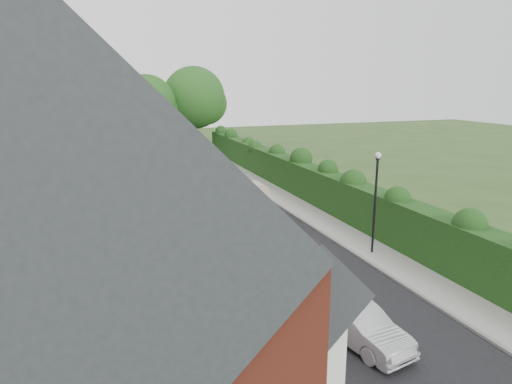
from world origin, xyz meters
The scene contains 24 objects.
ground centered at (0.00, 0.00, 0.00)m, with size 140.00×140.00×0.00m, color #2D4C1E.
road centered at (-0.50, 11.00, 0.01)m, with size 6.00×58.00×0.02m, color black.
pavement_hedge_side centered at (3.60, 11.00, 0.06)m, with size 2.20×58.00×0.12m, color #989590.
pavement_house_side centered at (-4.35, 11.00, 0.06)m, with size 1.70×58.00×0.12m, color #989590.
kerb_hedge_side centered at (2.55, 11.00, 0.07)m, with size 0.18×58.00×0.13m, color gray.
kerb_house_side centered at (-3.55, 11.00, 0.07)m, with size 0.18×58.00×0.13m, color gray.
hedge centered at (5.40, 11.00, 1.60)m, with size 2.10×58.00×2.85m.
terrace_row centered at (-10.87, 9.98, 4.47)m, with size 9.05×40.50×11.50m.
garden_wall_row centered at (-5.35, 10.00, 0.46)m, with size 0.35×40.35×1.10m.
lamppost centered at (3.40, 4.00, 3.30)m, with size 0.32×0.32×5.16m.
tree_far_left centered at (-2.65, 40.08, 5.71)m, with size 7.14×6.80×9.29m.
tree_far_right centered at (3.39, 42.08, 6.31)m, with size 7.98×7.60×10.31m.
tree_far_back centered at (-8.59, 43.08, 6.62)m, with size 8.40×8.00×10.82m.
car_silver_a centered at (-1.60, -2.60, 0.65)m, with size 1.37×3.94×1.30m, color #B6B6BB.
car_silver_b centered at (-1.60, 1.40, 0.66)m, with size 2.20×4.78×1.33m, color #A8ABAF.
car_white centered at (-3.00, 8.17, 0.76)m, with size 2.12×5.22×1.51m, color white.
car_green centered at (-2.11, 16.20, 0.69)m, with size 1.64×4.07×1.39m, color #103721.
car_red centered at (-1.91, 18.57, 0.74)m, with size 1.56×4.48×1.48m, color maroon.
car_beige centered at (-3.00, 24.05, 0.80)m, with size 2.67×5.79×1.61m, color tan.
car_grey centered at (-2.37, 33.00, 0.66)m, with size 1.84×4.53×1.31m, color slate.
car_black centered at (-2.42, 38.60, 0.78)m, with size 1.85×4.59×1.56m, color black.
horse centered at (-0.04, 9.31, 0.84)m, with size 0.91×2.00×1.69m, color #48281A.
horse_cart centered at (-0.04, 11.47, 1.38)m, with size 1.51×3.35×2.41m.
car_extra_far centered at (-2.51, 38.14, 0.70)m, with size 1.64×4.08×1.39m, color #53565B.
Camera 1 is at (-9.41, -14.15, 8.41)m, focal length 32.00 mm.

